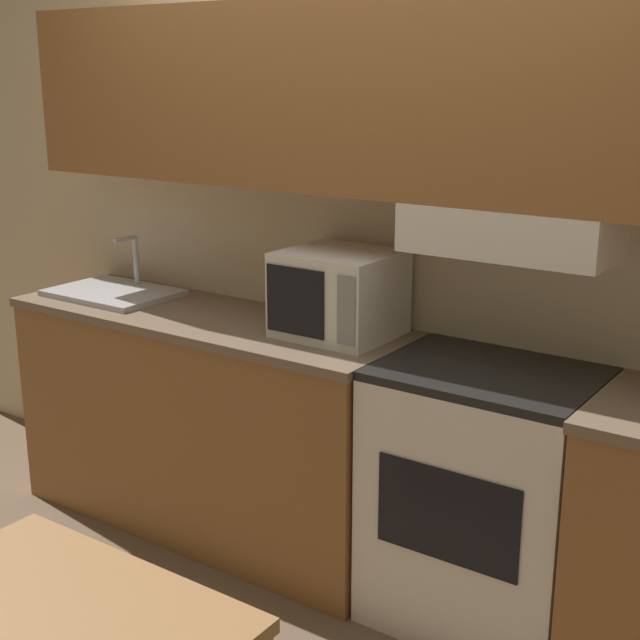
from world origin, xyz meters
name	(u,v)px	position (x,y,z in m)	size (l,w,h in m)	color
ground_plane	(383,541)	(0.00, 0.00, 0.00)	(16.00, 16.00, 0.00)	brown
wall_back	(385,174)	(0.01, -0.07, 1.52)	(5.50, 0.38, 2.55)	beige
lower_counter_main	(210,421)	(-0.69, -0.28, 0.47)	(1.75, 0.58, 0.94)	#936033
stove_range	(482,499)	(0.55, -0.27, 0.47)	(0.71, 0.55, 0.94)	white
microwave	(339,294)	(-0.08, -0.22, 1.09)	(0.40, 0.38, 0.32)	white
sink_basin	(113,292)	(-1.23, -0.28, 0.95)	(0.54, 0.39, 0.25)	#B7BABF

